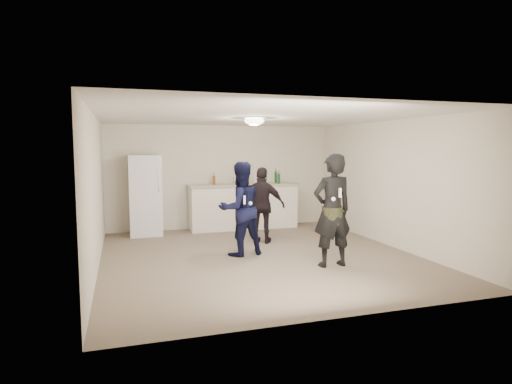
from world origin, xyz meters
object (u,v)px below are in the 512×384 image
object	(u,v)px
shaker	(235,181)
man	(240,209)
spectator	(263,205)
counter	(244,207)
woman	(332,210)
fridge	(145,195)

from	to	relation	value
shaker	man	xyz separation A→B (m)	(-0.52, -2.40, -0.32)
man	spectator	distance (m)	1.09
counter	spectator	bearing A→B (deg)	-92.28
counter	woman	world-z (taller)	woman
counter	fridge	world-z (taller)	fridge
man	shaker	bearing A→B (deg)	-114.06
counter	woman	size ratio (longest dim) A/B	1.40
fridge	shaker	bearing A→B (deg)	-0.51
fridge	shaker	xyz separation A→B (m)	(2.07, -0.02, 0.28)
woman	spectator	bearing A→B (deg)	-76.94
counter	woman	bearing A→B (deg)	-82.55
shaker	woman	size ratio (longest dim) A/B	0.09
fridge	man	world-z (taller)	fridge
fridge	man	xyz separation A→B (m)	(1.55, -2.42, -0.04)
counter	shaker	distance (m)	0.70
spectator	man	bearing A→B (deg)	81.28
woman	spectator	distance (m)	2.08
shaker	counter	bearing A→B (deg)	19.76
fridge	woman	distance (m)	4.55
counter	spectator	xyz separation A→B (m)	(-0.07, -1.66, 0.26)
counter	spectator	size ratio (longest dim) A/B	1.66
shaker	spectator	xyz separation A→B (m)	(0.18, -1.57, -0.39)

